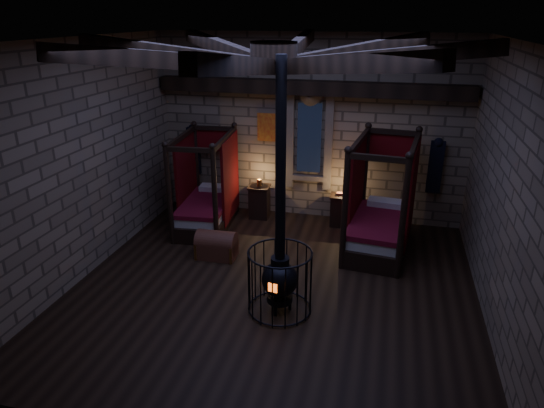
% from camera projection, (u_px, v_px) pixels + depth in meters
% --- Properties ---
extents(room, '(7.02, 7.02, 4.29)m').
position_uv_depth(room, '(275.00, 71.00, 7.33)').
color(room, black).
rests_on(room, ground).
extents(bed_left, '(1.25, 2.11, 2.12)m').
position_uv_depth(bed_left, '(207.00, 204.00, 11.00)').
color(bed_left, black).
rests_on(bed_left, ground).
extents(bed_right, '(1.39, 2.30, 2.29)m').
position_uv_depth(bed_right, '(380.00, 222.00, 9.92)').
color(bed_right, black).
rests_on(bed_right, ground).
extents(trunk_left, '(0.79, 0.51, 0.57)m').
position_uv_depth(trunk_left, '(217.00, 245.00, 9.64)').
color(trunk_left, '#5C2E1D').
rests_on(trunk_left, ground).
extents(trunk_right, '(0.89, 0.58, 0.63)m').
position_uv_depth(trunk_right, '(368.00, 249.00, 9.42)').
color(trunk_right, '#5C2E1D').
rests_on(trunk_right, ground).
extents(nightstand_left, '(0.51, 0.49, 0.95)m').
position_uv_depth(nightstand_left, '(259.00, 201.00, 11.49)').
color(nightstand_left, black).
rests_on(nightstand_left, ground).
extents(nightstand_right, '(0.47, 0.45, 0.79)m').
position_uv_depth(nightstand_right, '(340.00, 210.00, 11.06)').
color(nightstand_right, black).
rests_on(nightstand_right, ground).
extents(stove, '(1.05, 1.05, 4.05)m').
position_uv_depth(stove, '(280.00, 276.00, 7.75)').
color(stove, black).
rests_on(stove, ground).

